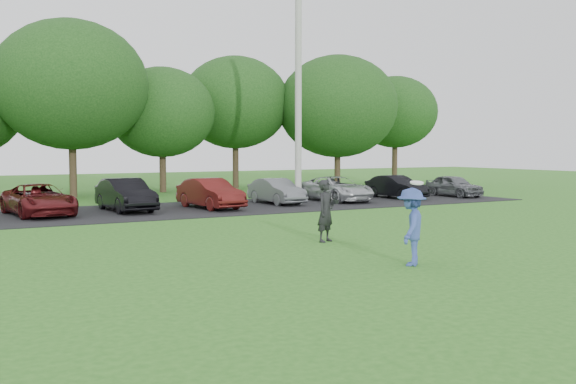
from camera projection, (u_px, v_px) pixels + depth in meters
name	position (u px, v px, depth m)	size (l,w,h in m)	color
ground	(368.00, 263.00, 13.62)	(100.00, 100.00, 0.00)	#2A671D
parking_lot	(170.00, 210.00, 24.95)	(32.00, 6.50, 0.03)	black
utility_pole	(298.00, 79.00, 27.06)	(0.28, 0.28, 10.67)	#AFAEA9
frisbee_player	(411.00, 227.00, 13.30)	(1.18, 1.15, 1.79)	#384EA0
camera_bystander	(326.00, 211.00, 16.62)	(0.70, 0.59, 1.62)	black
parked_cars	(128.00, 196.00, 24.23)	(30.30, 4.55, 1.24)	#B5B8BC
tree_row	(136.00, 101.00, 33.85)	(42.39, 9.85, 8.64)	#38281C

